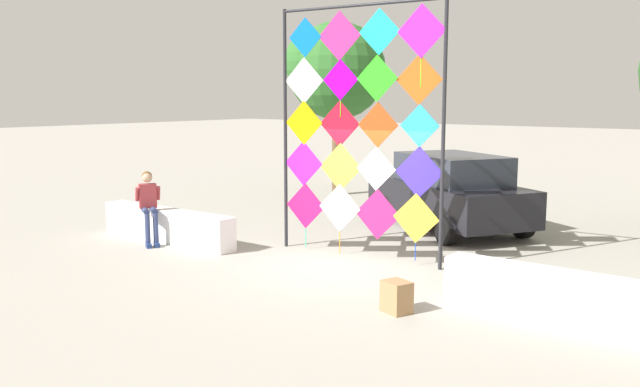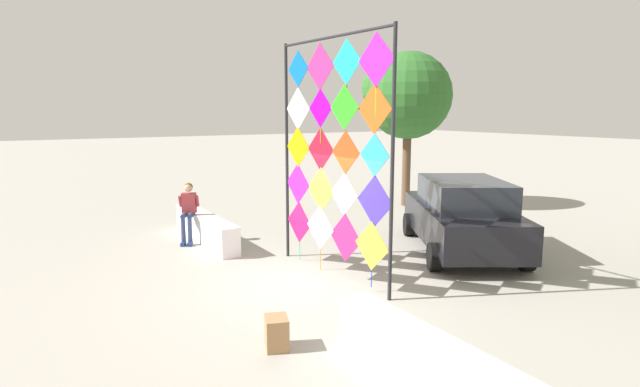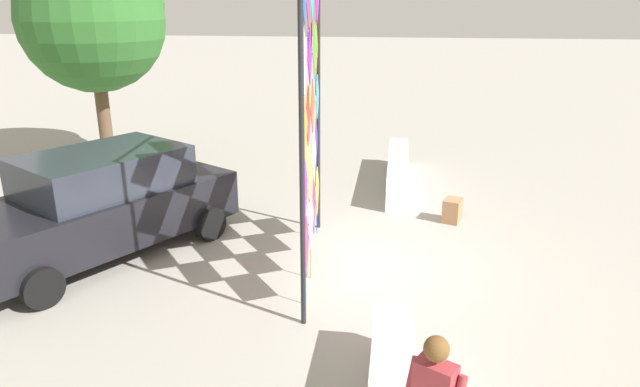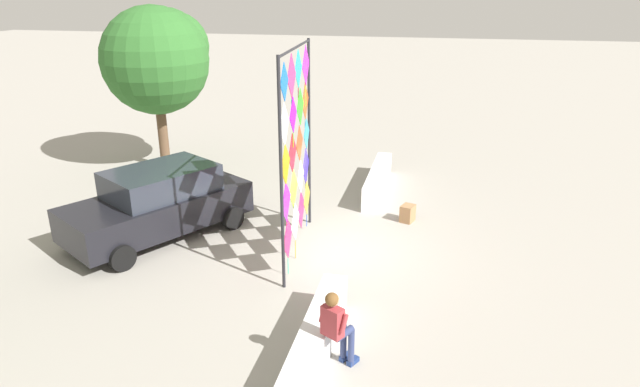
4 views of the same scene
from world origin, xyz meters
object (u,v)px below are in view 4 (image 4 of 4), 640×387
at_px(parked_car, 159,203).
at_px(cardboard_box_large, 408,213).
at_px(tree_palm_like, 161,55).
at_px(seated_vendor, 337,324).
at_px(kite_display_rack, 297,145).

distance_m(parked_car, cardboard_box_large, 6.58).
xyz_separation_m(cardboard_box_large, tree_palm_like, (3.23, 8.67, 3.65)).
xyz_separation_m(seated_vendor, tree_palm_like, (9.80, 7.98, 2.96)).
xyz_separation_m(kite_display_rack, tree_palm_like, (5.61, 6.21, 1.22)).
relative_size(kite_display_rack, tree_palm_like, 0.88).
relative_size(seated_vendor, tree_palm_like, 0.28).
bearing_deg(seated_vendor, parked_car, 51.90).
height_order(seated_vendor, parked_car, parked_car).
relative_size(parked_car, cardboard_box_large, 10.59).
relative_size(kite_display_rack, seated_vendor, 3.13).
bearing_deg(seated_vendor, kite_display_rack, 22.91).
distance_m(parked_car, tree_palm_like, 6.78).
height_order(seated_vendor, tree_palm_like, tree_palm_like).
xyz_separation_m(parked_car, cardboard_box_large, (2.30, -6.13, -0.67)).
bearing_deg(seated_vendor, tree_palm_like, 39.16).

